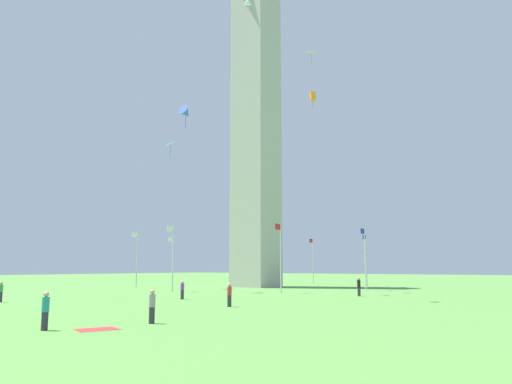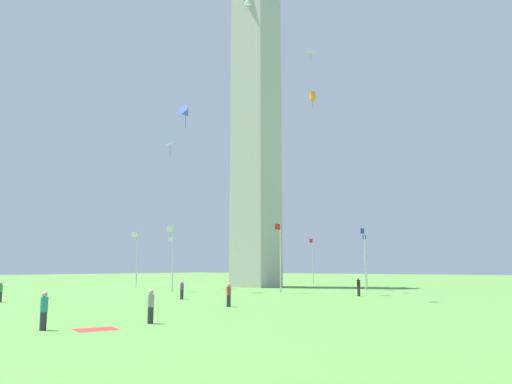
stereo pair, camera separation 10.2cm
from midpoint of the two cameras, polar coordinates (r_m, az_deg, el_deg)
name	(u,v)px [view 1 (the left image)]	position (r m, az deg, el deg)	size (l,w,h in m)	color
ground_plane	(256,287)	(70.97, -0.04, -10.76)	(260.00, 260.00, 0.00)	#548C3D
obelisk_monument	(256,117)	(74.18, -0.04, 8.53)	(5.40, 5.40, 49.07)	#B7B2A8
flagpole_n	(173,255)	(58.37, -9.53, -7.05)	(1.12, 0.14, 7.54)	silver
flagpole_ne	(280,254)	(54.82, 2.74, -7.07)	(1.12, 0.14, 7.54)	silver
flagpole_e	(365,255)	(62.79, 12.25, -7.07)	(1.12, 0.14, 7.54)	silver
flagpole_se	(366,257)	(75.30, 12.40, -7.28)	(1.12, 0.14, 7.54)	silver
flagpole_s	(313,258)	(84.71, 6.44, -7.54)	(1.12, 0.14, 7.54)	silver
flagpole_sw	(240,259)	(87.05, -1.85, -7.61)	(1.12, 0.14, 7.54)	silver
flagpole_w	(172,258)	(81.48, -9.54, -7.44)	(1.12, 0.14, 7.54)	silver
flagpole_nw	(137,257)	(70.09, -13.48, -7.16)	(1.12, 0.14, 7.54)	silver
person_gray_shirt	(152,307)	(25.95, -11.88, -12.66)	(0.32, 0.32, 1.66)	#2D2D38
person_green_shirt	(1,292)	(45.30, -27.14, -10.10)	(0.32, 0.32, 1.62)	#2D2D38
person_purple_shirt	(182,290)	(44.50, -8.46, -10.98)	(0.32, 0.32, 1.61)	#2D2D38
person_teal_shirt	(45,311)	(24.59, -22.99, -12.38)	(0.32, 0.32, 1.69)	#2D2D38
person_black_shirt	(359,287)	(49.60, 11.58, -10.54)	(0.32, 0.32, 1.78)	#2D2D38
person_red_shirt	(229,295)	(35.94, -3.13, -11.65)	(0.32, 0.32, 1.64)	#2D2D38
kite_white_delta	(246,3)	(60.70, -1.16, 20.69)	(1.06, 1.14, 1.74)	white
kite_cyan_diamond	(171,144)	(68.88, -9.75, 5.44)	(1.60, 1.73, 2.41)	#33C6D1
kite_yellow_diamond	(311,53)	(47.18, 6.25, 15.50)	(1.11, 1.10, 1.28)	yellow
kite_orange_box	(313,96)	(60.50, 6.43, 10.80)	(0.97, 0.99, 2.14)	orange
kite_blue_delta	(186,113)	(60.35, -8.05, 8.91)	(1.75, 1.42, 2.75)	blue
picnic_blanket_near_first_person	(97,329)	(24.30, -17.75, -14.68)	(1.80, 1.40, 0.01)	red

